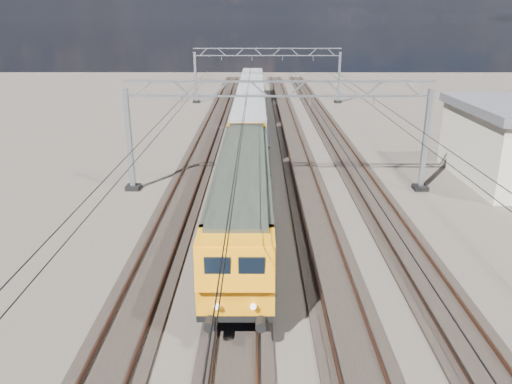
{
  "coord_description": "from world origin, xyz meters",
  "views": [
    {
      "loc": [
        -1.26,
        -27.25,
        10.72
      ],
      "look_at": [
        -1.34,
        -3.39,
        2.4
      ],
      "focal_mm": 35.0,
      "sensor_mm": 36.0,
      "label": 1
    }
  ],
  "objects_px": {
    "hopper_wagon_lead": "(249,124)",
    "locomotive": "(243,190)",
    "hopper_wagon_third": "(252,83)",
    "catenary_gantry_mid": "(277,132)",
    "catenary_gantry_far": "(267,73)",
    "hopper_wagon_mid": "(251,98)"
  },
  "relations": [
    {
      "from": "hopper_wagon_lead",
      "to": "locomotive",
      "type": "bearing_deg",
      "value": -90.0
    },
    {
      "from": "hopper_wagon_lead",
      "to": "hopper_wagon_third",
      "type": "distance_m",
      "value": 28.4
    },
    {
      "from": "catenary_gantry_mid",
      "to": "locomotive",
      "type": "bearing_deg",
      "value": -106.39
    },
    {
      "from": "catenary_gantry_far",
      "to": "hopper_wagon_lead",
      "type": "height_order",
      "value": "catenary_gantry_far"
    },
    {
      "from": "catenary_gantry_far",
      "to": "hopper_wagon_mid",
      "type": "distance_m",
      "value": 11.21
    },
    {
      "from": "hopper_wagon_mid",
      "to": "hopper_wagon_third",
      "type": "height_order",
      "value": "same"
    },
    {
      "from": "locomotive",
      "to": "hopper_wagon_mid",
      "type": "distance_m",
      "value": 31.9
    },
    {
      "from": "catenary_gantry_far",
      "to": "hopper_wagon_third",
      "type": "relative_size",
      "value": 1.53
    },
    {
      "from": "hopper_wagon_lead",
      "to": "hopper_wagon_mid",
      "type": "height_order",
      "value": "same"
    },
    {
      "from": "catenary_gantry_mid",
      "to": "locomotive",
      "type": "xyz_separation_m",
      "value": [
        -2.0,
        -6.8,
        -1.58
      ]
    },
    {
      "from": "locomotive",
      "to": "hopper_wagon_lead",
      "type": "height_order",
      "value": "locomotive"
    },
    {
      "from": "catenary_gantry_far",
      "to": "catenary_gantry_mid",
      "type": "bearing_deg",
      "value": -90.0
    },
    {
      "from": "catenary_gantry_mid",
      "to": "locomotive",
      "type": "distance_m",
      "value": 7.26
    },
    {
      "from": "catenary_gantry_mid",
      "to": "catenary_gantry_far",
      "type": "height_order",
      "value": "same"
    },
    {
      "from": "catenary_gantry_mid",
      "to": "hopper_wagon_third",
      "type": "bearing_deg",
      "value": 92.91
    },
    {
      "from": "locomotive",
      "to": "hopper_wagon_third",
      "type": "xyz_separation_m",
      "value": [
        -0.0,
        46.1,
        -0.09
      ]
    },
    {
      "from": "catenary_gantry_mid",
      "to": "catenary_gantry_far",
      "type": "bearing_deg",
      "value": 90.0
    },
    {
      "from": "catenary_gantry_far",
      "to": "hopper_wagon_lead",
      "type": "distance_m",
      "value": 25.24
    },
    {
      "from": "catenary_gantry_far",
      "to": "hopper_wagon_mid",
      "type": "relative_size",
      "value": 1.53
    },
    {
      "from": "catenary_gantry_far",
      "to": "hopper_wagon_mid",
      "type": "bearing_deg",
      "value": -100.39
    },
    {
      "from": "hopper_wagon_mid",
      "to": "hopper_wagon_third",
      "type": "distance_m",
      "value": 14.2
    },
    {
      "from": "catenary_gantry_mid",
      "to": "hopper_wagon_third",
      "type": "distance_m",
      "value": 39.38
    }
  ]
}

